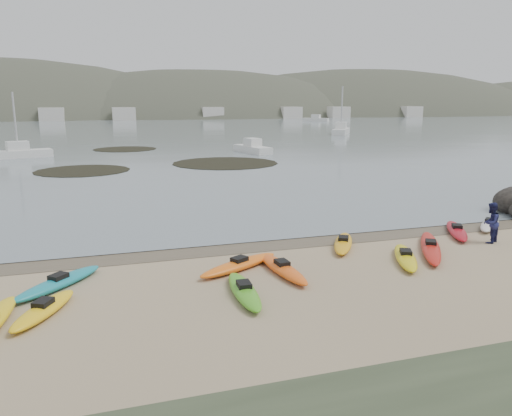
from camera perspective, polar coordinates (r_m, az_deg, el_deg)
name	(u,v)px	position (r m, az deg, el deg)	size (l,w,h in m)	color
ground	(256,242)	(21.26, 0.00, -3.96)	(600.00, 600.00, 0.00)	tan
wet_sand	(258,244)	(20.98, 0.25, -4.16)	(60.00, 60.00, 0.00)	brown
water	(107,111)	(319.60, -16.61, 10.56)	(1200.00, 1200.00, 0.00)	slate
kayaks	(301,262)	(18.26, 5.18, -6.17)	(22.56, 8.13, 0.34)	yellow
person_east	(491,223)	(23.22, 25.26, -1.54)	(0.85, 0.66, 1.74)	#1B1F51
kelp_mats	(159,161)	(51.39, -11.07, 5.34)	(22.05, 26.94, 0.04)	black
moored_boats	(178,129)	(100.64, -8.86, 8.93)	(96.28, 90.22, 1.27)	silver
far_hills	(209,152)	(219.34, -5.40, 6.34)	(550.00, 135.00, 80.00)	#384235
far_town	(137,114)	(164.98, -13.43, 10.43)	(199.00, 5.00, 4.00)	beige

